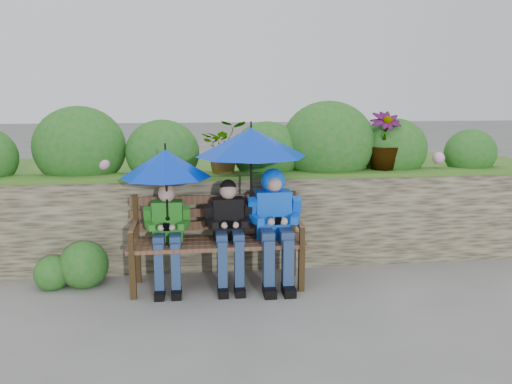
{
  "coord_description": "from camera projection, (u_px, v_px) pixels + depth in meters",
  "views": [
    {
      "loc": [
        -0.58,
        -4.54,
        1.86
      ],
      "look_at": [
        0.0,
        0.1,
        0.95
      ],
      "focal_mm": 35.0,
      "sensor_mm": 36.0,
      "label": 1
    }
  ],
  "objects": [
    {
      "name": "garden_backdrop",
      "position": [
        230.0,
        195.0,
        6.28
      ],
      "size": [
        8.0,
        2.84,
        1.84
      ],
      "color": "#3D352A",
      "rests_on": "ground"
    },
    {
      "name": "boy_right",
      "position": [
        275.0,
        217.0,
        4.89
      ],
      "size": [
        0.52,
        0.63,
        1.15
      ],
      "color": "blue",
      "rests_on": "ground"
    },
    {
      "name": "ground",
      "position": [
        257.0,
        290.0,
        4.85
      ],
      "size": [
        60.0,
        60.0,
        0.0
      ],
      "primitive_type": "plane",
      "color": "slate",
      "rests_on": "ground"
    },
    {
      "name": "boy_middle",
      "position": [
        229.0,
        227.0,
        4.84
      ],
      "size": [
        0.45,
        0.52,
        1.06
      ],
      "color": "black",
      "rests_on": "ground"
    },
    {
      "name": "park_bench",
      "position": [
        217.0,
        234.0,
        4.92
      ],
      "size": [
        1.7,
        0.5,
        0.9
      ],
      "color": "#332411",
      "rests_on": "ground"
    },
    {
      "name": "umbrella_right",
      "position": [
        251.0,
        142.0,
        4.76
      ],
      "size": [
        1.08,
        1.08,
        0.92
      ],
      "color": "#002CC4",
      "rests_on": "ground"
    },
    {
      "name": "boy_left",
      "position": [
        167.0,
        230.0,
        4.78
      ],
      "size": [
        0.44,
        0.5,
        1.03
      ],
      "color": "#318321",
      "rests_on": "ground"
    },
    {
      "name": "umbrella_left",
      "position": [
        166.0,
        164.0,
        4.66
      ],
      "size": [
        0.86,
        0.86,
        0.74
      ],
      "color": "#002CC4",
      "rests_on": "ground"
    }
  ]
}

